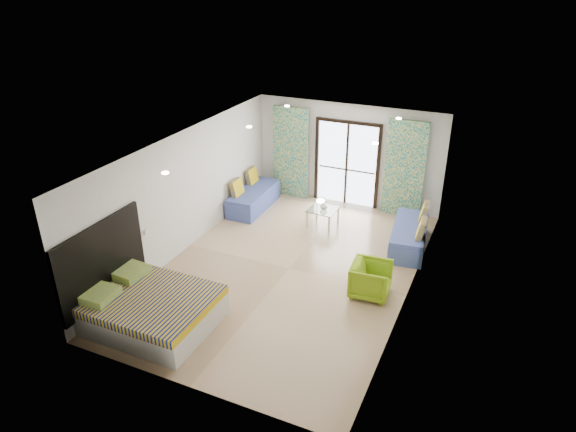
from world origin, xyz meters
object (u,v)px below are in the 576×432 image
at_px(bed, 152,309).
at_px(daybed_left, 253,198).
at_px(armchair, 371,278).
at_px(daybed_right, 410,235).
at_px(coffee_table, 323,211).

height_order(bed, daybed_left, daybed_left).
xyz_separation_m(bed, daybed_left, (-0.64, 5.11, -0.02)).
xyz_separation_m(daybed_left, armchair, (3.95, -2.63, 0.09)).
bearing_deg(armchair, bed, 122.21).
distance_m(bed, daybed_right, 5.91).
bearing_deg(daybed_left, armchair, -35.55).
bearing_deg(armchair, daybed_left, 51.73).
height_order(daybed_left, daybed_right, daybed_right).
xyz_separation_m(bed, coffee_table, (1.41, 4.90, 0.09)).
relative_size(bed, daybed_right, 1.08).
relative_size(daybed_right, coffee_table, 2.54).
bearing_deg(armchair, daybed_right, -11.92).
xyz_separation_m(daybed_left, daybed_right, (4.23, -0.42, 0.00)).
relative_size(daybed_right, armchair, 2.59).
bearing_deg(coffee_table, bed, -106.03).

